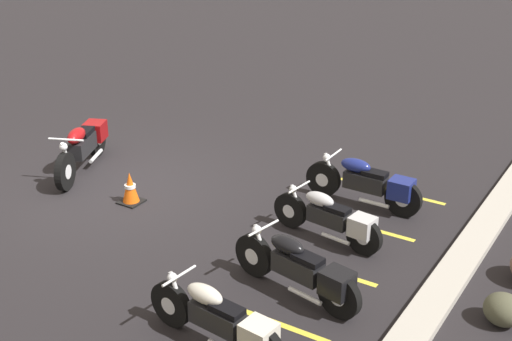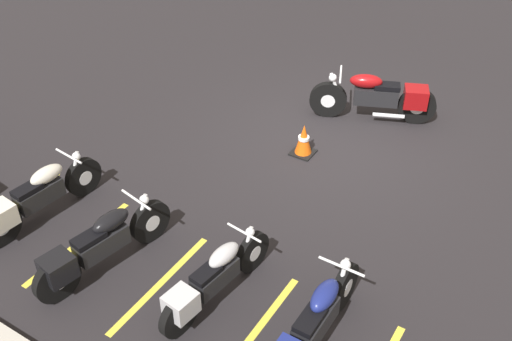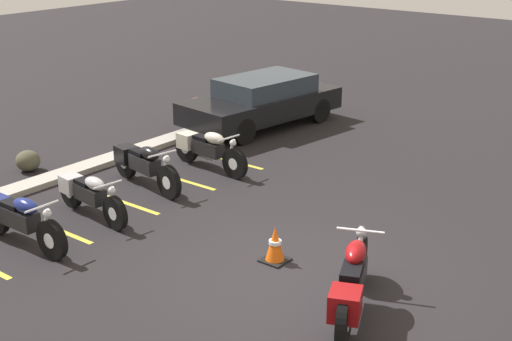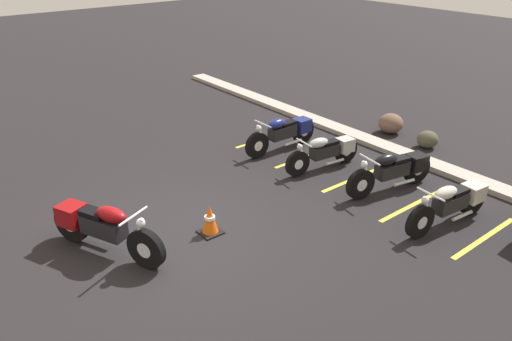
{
  "view_description": "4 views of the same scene",
  "coord_description": "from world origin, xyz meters",
  "px_view_note": "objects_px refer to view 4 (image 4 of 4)",
  "views": [
    {
      "loc": [
        9.0,
        8.67,
        5.84
      ],
      "look_at": [
        -1.01,
        2.44,
        0.54
      ],
      "focal_mm": 50.0,
      "sensor_mm": 36.0,
      "label": 1
    },
    {
      "loc": [
        -3.61,
        8.61,
        6.21
      ],
      "look_at": [
        0.13,
        2.61,
        0.95
      ],
      "focal_mm": 42.0,
      "sensor_mm": 36.0,
      "label": 2
    },
    {
      "loc": [
        -7.79,
        -5.38,
        5.16
      ],
      "look_at": [
        1.3,
        1.73,
        1.01
      ],
      "focal_mm": 50.0,
      "sensor_mm": 36.0,
      "label": 3
    },
    {
      "loc": [
        7.04,
        -3.65,
        5.09
      ],
      "look_at": [
        -0.5,
        2.41,
        0.43
      ],
      "focal_mm": 35.0,
      "sensor_mm": 36.0,
      "label": 4
    }
  ],
  "objects_px": {
    "landscape_rock_0": "(391,123)",
    "landscape_rock_2": "(427,139)",
    "parked_bike_0": "(284,132)",
    "parked_bike_2": "(394,170)",
    "motorcycle_maroon_featured": "(101,226)",
    "traffic_cone": "(210,220)",
    "parked_bike_1": "(326,151)",
    "parked_bike_3": "(453,203)"
  },
  "relations": [
    {
      "from": "landscape_rock_2",
      "to": "traffic_cone",
      "type": "relative_size",
      "value": 0.92
    },
    {
      "from": "parked_bike_2",
      "to": "landscape_rock_2",
      "type": "bearing_deg",
      "value": -150.25
    },
    {
      "from": "parked_bike_1",
      "to": "traffic_cone",
      "type": "xyz_separation_m",
      "value": [
        0.64,
        -3.72,
        -0.15
      ]
    },
    {
      "from": "traffic_cone",
      "to": "landscape_rock_0",
      "type": "bearing_deg",
      "value": 99.36
    },
    {
      "from": "parked_bike_0",
      "to": "parked_bike_2",
      "type": "xyz_separation_m",
      "value": [
        3.14,
        0.35,
        0.01
      ]
    },
    {
      "from": "parked_bike_0",
      "to": "landscape_rock_2",
      "type": "bearing_deg",
      "value": 143.01
    },
    {
      "from": "parked_bike_2",
      "to": "landscape_rock_0",
      "type": "distance_m",
      "value": 3.47
    },
    {
      "from": "parked_bike_2",
      "to": "landscape_rock_0",
      "type": "relative_size",
      "value": 3.3
    },
    {
      "from": "parked_bike_1",
      "to": "parked_bike_3",
      "type": "bearing_deg",
      "value": 98.08
    },
    {
      "from": "motorcycle_maroon_featured",
      "to": "traffic_cone",
      "type": "distance_m",
      "value": 1.92
    },
    {
      "from": "landscape_rock_0",
      "to": "landscape_rock_2",
      "type": "height_order",
      "value": "landscape_rock_0"
    },
    {
      "from": "parked_bike_0",
      "to": "parked_bike_2",
      "type": "height_order",
      "value": "parked_bike_2"
    },
    {
      "from": "parked_bike_3",
      "to": "parked_bike_2",
      "type": "bearing_deg",
      "value": -94.66
    },
    {
      "from": "parked_bike_3",
      "to": "motorcycle_maroon_featured",
      "type": "bearing_deg",
      "value": -24.46
    },
    {
      "from": "motorcycle_maroon_featured",
      "to": "parked_bike_0",
      "type": "bearing_deg",
      "value": 81.27
    },
    {
      "from": "parked_bike_2",
      "to": "traffic_cone",
      "type": "distance_m",
      "value": 4.2
    },
    {
      "from": "parked_bike_1",
      "to": "parked_bike_2",
      "type": "bearing_deg",
      "value": 108.98
    },
    {
      "from": "parked_bike_2",
      "to": "landscape_rock_2",
      "type": "height_order",
      "value": "parked_bike_2"
    },
    {
      "from": "parked_bike_1",
      "to": "landscape_rock_2",
      "type": "xyz_separation_m",
      "value": [
        0.78,
        2.95,
        -0.21
      ]
    },
    {
      "from": "motorcycle_maroon_featured",
      "to": "landscape_rock_0",
      "type": "bearing_deg",
      "value": 69.65
    },
    {
      "from": "parked_bike_0",
      "to": "parked_bike_2",
      "type": "relative_size",
      "value": 0.99
    },
    {
      "from": "landscape_rock_0",
      "to": "parked_bike_1",
      "type": "bearing_deg",
      "value": -81.07
    },
    {
      "from": "motorcycle_maroon_featured",
      "to": "parked_bike_0",
      "type": "xyz_separation_m",
      "value": [
        -1.43,
        5.5,
        -0.04
      ]
    },
    {
      "from": "parked_bike_3",
      "to": "landscape_rock_0",
      "type": "height_order",
      "value": "parked_bike_3"
    },
    {
      "from": "landscape_rock_0",
      "to": "traffic_cone",
      "type": "xyz_separation_m",
      "value": [
        1.12,
        -6.78,
        0.01
      ]
    },
    {
      "from": "parked_bike_2",
      "to": "landscape_rock_0",
      "type": "bearing_deg",
      "value": -130.81
    },
    {
      "from": "parked_bike_0",
      "to": "traffic_cone",
      "type": "xyz_separation_m",
      "value": [
        2.11,
        -3.71,
        -0.18
      ]
    },
    {
      "from": "parked_bike_2",
      "to": "parked_bike_3",
      "type": "relative_size",
      "value": 1.02
    },
    {
      "from": "landscape_rock_2",
      "to": "parked_bike_2",
      "type": "bearing_deg",
      "value": -71.04
    },
    {
      "from": "landscape_rock_2",
      "to": "parked_bike_3",
      "type": "bearing_deg",
      "value": -49.69
    },
    {
      "from": "parked_bike_2",
      "to": "parked_bike_0",
      "type": "bearing_deg",
      "value": -72.77
    },
    {
      "from": "parked_bike_1",
      "to": "traffic_cone",
      "type": "height_order",
      "value": "parked_bike_1"
    },
    {
      "from": "parked_bike_3",
      "to": "traffic_cone",
      "type": "relative_size",
      "value": 3.65
    },
    {
      "from": "parked_bike_3",
      "to": "landscape_rock_2",
      "type": "xyz_separation_m",
      "value": [
        -2.46,
        2.9,
        -0.23
      ]
    },
    {
      "from": "parked_bike_0",
      "to": "parked_bike_3",
      "type": "distance_m",
      "value": 4.71
    },
    {
      "from": "motorcycle_maroon_featured",
      "to": "parked_bike_1",
      "type": "height_order",
      "value": "motorcycle_maroon_featured"
    },
    {
      "from": "landscape_rock_2",
      "to": "parked_bike_1",
      "type": "bearing_deg",
      "value": -104.73
    },
    {
      "from": "parked_bike_3",
      "to": "landscape_rock_0",
      "type": "distance_m",
      "value": 4.79
    },
    {
      "from": "motorcycle_maroon_featured",
      "to": "parked_bike_2",
      "type": "relative_size",
      "value": 1.02
    },
    {
      "from": "landscape_rock_0",
      "to": "traffic_cone",
      "type": "height_order",
      "value": "traffic_cone"
    },
    {
      "from": "traffic_cone",
      "to": "parked_bike_1",
      "type": "bearing_deg",
      "value": 99.71
    },
    {
      "from": "parked_bike_2",
      "to": "traffic_cone",
      "type": "xyz_separation_m",
      "value": [
        -1.03,
        -4.07,
        -0.19
      ]
    }
  ]
}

